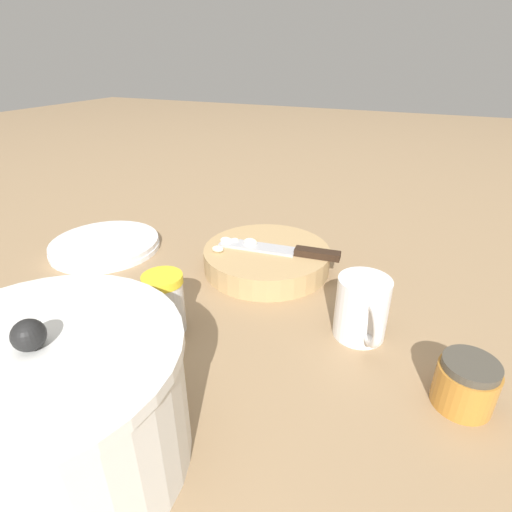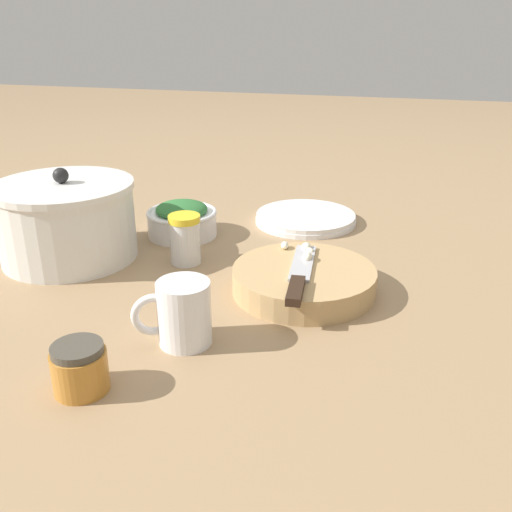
% 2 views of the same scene
% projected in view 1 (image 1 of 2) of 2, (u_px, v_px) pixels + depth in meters
% --- Properties ---
extents(ground_plane, '(5.00, 5.00, 0.00)m').
position_uv_depth(ground_plane, '(240.00, 299.00, 0.67)').
color(ground_plane, '#997A56').
extents(cutting_board, '(0.24, 0.24, 0.04)m').
position_uv_depth(cutting_board, '(269.00, 259.00, 0.75)').
color(cutting_board, tan).
rests_on(cutting_board, ground_plane).
extents(chef_knife, '(0.23, 0.05, 0.01)m').
position_uv_depth(chef_knife, '(286.00, 250.00, 0.73)').
color(chef_knife, black).
rests_on(chef_knife, cutting_board).
extents(garlic_cloves, '(0.07, 0.07, 0.02)m').
position_uv_depth(garlic_cloves, '(234.00, 243.00, 0.75)').
color(garlic_cloves, '#F0EAC8').
rests_on(garlic_cloves, cutting_board).
extents(herb_bowl, '(0.14, 0.14, 0.07)m').
position_uv_depth(herb_bowl, '(67.00, 310.00, 0.58)').
color(herb_bowl, white).
rests_on(herb_bowl, ground_plane).
extents(spice_jar, '(0.06, 0.06, 0.09)m').
position_uv_depth(spice_jar, '(165.00, 303.00, 0.58)').
color(spice_jar, silver).
rests_on(spice_jar, ground_plane).
extents(coffee_mug, '(0.08, 0.10, 0.09)m').
position_uv_depth(coffee_mug, '(362.00, 309.00, 0.56)').
color(coffee_mug, white).
rests_on(coffee_mug, ground_plane).
extents(plate_stack, '(0.22, 0.22, 0.02)m').
position_uv_depth(plate_stack, '(105.00, 245.00, 0.83)').
color(plate_stack, white).
rests_on(plate_stack, ground_plane).
extents(honey_jar, '(0.07, 0.07, 0.06)m').
position_uv_depth(honey_jar, '(466.00, 384.00, 0.46)').
color(honey_jar, '#BC7A2D').
rests_on(honey_jar, ground_plane).
extents(stock_pot, '(0.26, 0.26, 0.17)m').
position_uv_depth(stock_pot, '(52.00, 408.00, 0.37)').
color(stock_pot, silver).
rests_on(stock_pot, ground_plane).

